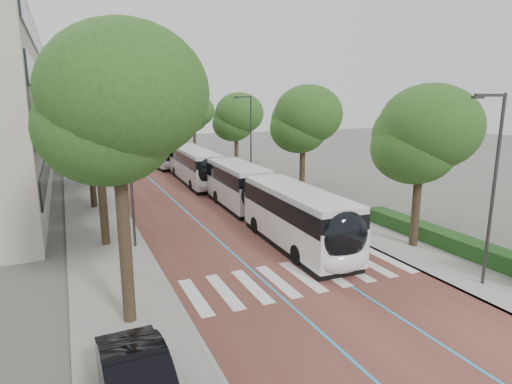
% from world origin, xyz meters
% --- Properties ---
extents(ground, '(160.00, 160.00, 0.00)m').
position_xyz_m(ground, '(0.00, 0.00, 0.00)').
color(ground, '#51544C').
rests_on(ground, ground).
extents(road, '(11.00, 140.00, 0.02)m').
position_xyz_m(road, '(0.00, 40.00, 0.01)').
color(road, '#582E27').
rests_on(road, ground).
extents(sidewalk_left, '(4.00, 140.00, 0.12)m').
position_xyz_m(sidewalk_left, '(-7.50, 40.00, 0.06)').
color(sidewalk_left, gray).
rests_on(sidewalk_left, ground).
extents(sidewalk_right, '(4.00, 140.00, 0.12)m').
position_xyz_m(sidewalk_right, '(7.50, 40.00, 0.06)').
color(sidewalk_right, gray).
rests_on(sidewalk_right, ground).
extents(kerb_left, '(0.20, 140.00, 0.14)m').
position_xyz_m(kerb_left, '(-5.60, 40.00, 0.06)').
color(kerb_left, gray).
rests_on(kerb_left, ground).
extents(kerb_right, '(0.20, 140.00, 0.14)m').
position_xyz_m(kerb_right, '(5.60, 40.00, 0.06)').
color(kerb_right, gray).
rests_on(kerb_right, ground).
extents(zebra_crossing, '(10.55, 3.60, 0.01)m').
position_xyz_m(zebra_crossing, '(0.20, 1.00, 0.03)').
color(zebra_crossing, silver).
rests_on(zebra_crossing, ground).
extents(lane_line_left, '(0.12, 126.00, 0.01)m').
position_xyz_m(lane_line_left, '(-1.60, 40.00, 0.02)').
color(lane_line_left, '#2995CE').
rests_on(lane_line_left, road).
extents(lane_line_right, '(0.12, 126.00, 0.01)m').
position_xyz_m(lane_line_right, '(1.60, 40.00, 0.02)').
color(lane_line_right, '#2995CE').
rests_on(lane_line_right, road).
extents(hedge, '(1.20, 14.00, 0.80)m').
position_xyz_m(hedge, '(9.10, 0.00, 0.52)').
color(hedge, '#193F16').
rests_on(hedge, sidewalk_right).
extents(streetlight_near, '(1.82, 0.20, 8.00)m').
position_xyz_m(streetlight_near, '(6.62, -3.00, 4.82)').
color(streetlight_near, '#313234').
rests_on(streetlight_near, sidewalk_right).
extents(streetlight_far, '(1.82, 0.20, 8.00)m').
position_xyz_m(streetlight_far, '(6.62, 22.00, 4.82)').
color(streetlight_far, '#313234').
rests_on(streetlight_far, sidewalk_right).
extents(lamp_post_left, '(0.14, 0.14, 8.00)m').
position_xyz_m(lamp_post_left, '(-6.10, 8.00, 4.12)').
color(lamp_post_left, '#313234').
rests_on(lamp_post_left, sidewalk_left).
extents(trees_left, '(6.15, 60.76, 9.77)m').
position_xyz_m(trees_left, '(-7.50, 26.90, 6.89)').
color(trees_left, black).
rests_on(trees_left, ground).
extents(trees_right, '(5.22, 47.15, 8.35)m').
position_xyz_m(trees_right, '(7.70, 21.71, 5.82)').
color(trees_right, black).
rests_on(trees_right, ground).
extents(lead_bus, '(3.22, 18.48, 3.20)m').
position_xyz_m(lead_bus, '(2.08, 8.45, 1.63)').
color(lead_bus, black).
rests_on(lead_bus, ground).
extents(bus_queued_0, '(3.05, 12.49, 3.20)m').
position_xyz_m(bus_queued_0, '(1.99, 24.12, 1.62)').
color(bus_queued_0, silver).
rests_on(bus_queued_0, ground).
extents(bus_queued_1, '(3.13, 12.51, 3.20)m').
position_xyz_m(bus_queued_1, '(1.30, 36.75, 1.62)').
color(bus_queued_1, silver).
rests_on(bus_queued_1, ground).
extents(bus_queued_2, '(3.01, 12.49, 3.20)m').
position_xyz_m(bus_queued_2, '(2.07, 50.37, 1.62)').
color(bus_queued_2, silver).
rests_on(bus_queued_2, ground).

